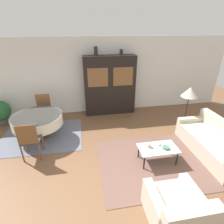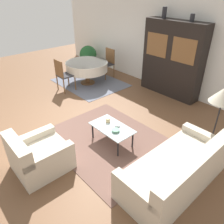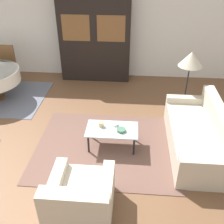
{
  "view_description": "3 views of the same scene",
  "coord_description": "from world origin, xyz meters",
  "px_view_note": "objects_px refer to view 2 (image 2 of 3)",
  "views": [
    {
      "loc": [
        -0.5,
        -2.66,
        2.93
      ],
      "look_at": [
        0.2,
        1.4,
        0.95
      ],
      "focal_mm": 28.0,
      "sensor_mm": 36.0,
      "label": 1
    },
    {
      "loc": [
        3.9,
        -2.02,
        2.91
      ],
      "look_at": [
        1.14,
        0.44,
        0.75
      ],
      "focal_mm": 35.0,
      "sensor_mm": 36.0,
      "label": 2
    },
    {
      "loc": [
        1.44,
        -3.3,
        3.15
      ],
      "look_at": [
        1.14,
        0.44,
        0.75
      ],
      "focal_mm": 42.0,
      "sensor_mm": 36.0,
      "label": 3
    }
  ],
  "objects_px": {
    "bowl_small": "(118,125)",
    "vase_tall": "(164,12)",
    "couch": "(178,171)",
    "dining_chair_far": "(108,61)",
    "coffee_table": "(112,129)",
    "armchair": "(38,156)",
    "dining_table": "(87,67)",
    "floor_lamp": "(224,97)",
    "bowl": "(116,131)",
    "cup": "(108,120)",
    "display_cabinet": "(172,60)",
    "vase_short": "(192,18)",
    "potted_plant": "(88,55)",
    "dining_chair_near": "(63,73)"
  },
  "relations": [
    {
      "from": "bowl_small",
      "to": "vase_tall",
      "type": "distance_m",
      "value": 3.56
    },
    {
      "from": "couch",
      "to": "dining_chair_far",
      "type": "distance_m",
      "value": 5.12
    },
    {
      "from": "bowl_small",
      "to": "coffee_table",
      "type": "bearing_deg",
      "value": -111.62
    },
    {
      "from": "armchair",
      "to": "dining_table",
      "type": "distance_m",
      "value": 4.04
    },
    {
      "from": "coffee_table",
      "to": "dining_table",
      "type": "height_order",
      "value": "dining_table"
    },
    {
      "from": "floor_lamp",
      "to": "vase_tall",
      "type": "xyz_separation_m",
      "value": [
        -2.61,
        1.57,
        1.07
      ]
    },
    {
      "from": "bowl",
      "to": "vase_tall",
      "type": "bearing_deg",
      "value": 113.63
    },
    {
      "from": "cup",
      "to": "bowl_small",
      "type": "height_order",
      "value": "cup"
    },
    {
      "from": "display_cabinet",
      "to": "vase_short",
      "type": "bearing_deg",
      "value": 0.13
    },
    {
      "from": "floor_lamp",
      "to": "bowl_small",
      "type": "distance_m",
      "value": 2.04
    },
    {
      "from": "couch",
      "to": "dining_table",
      "type": "height_order",
      "value": "couch"
    },
    {
      "from": "display_cabinet",
      "to": "bowl",
      "type": "height_order",
      "value": "display_cabinet"
    },
    {
      "from": "armchair",
      "to": "dining_chair_far",
      "type": "bearing_deg",
      "value": 124.23
    },
    {
      "from": "cup",
      "to": "coffee_table",
      "type": "bearing_deg",
      "value": -17.37
    },
    {
      "from": "coffee_table",
      "to": "bowl",
      "type": "bearing_deg",
      "value": -17.67
    },
    {
      "from": "dining_chair_far",
      "to": "armchair",
      "type": "bearing_deg",
      "value": 124.23
    },
    {
      "from": "couch",
      "to": "cup",
      "type": "distance_m",
      "value": 1.75
    },
    {
      "from": "couch",
      "to": "cup",
      "type": "relative_size",
      "value": 21.12
    },
    {
      "from": "bowl",
      "to": "potted_plant",
      "type": "distance_m",
      "value": 5.29
    },
    {
      "from": "armchair",
      "to": "bowl_small",
      "type": "bearing_deg",
      "value": 77.77
    },
    {
      "from": "coffee_table",
      "to": "vase_short",
      "type": "distance_m",
      "value": 3.47
    },
    {
      "from": "display_cabinet",
      "to": "coffee_table",
      "type": "bearing_deg",
      "value": -76.87
    },
    {
      "from": "dining_chair_far",
      "to": "floor_lamp",
      "type": "height_order",
      "value": "floor_lamp"
    },
    {
      "from": "armchair",
      "to": "dining_chair_near",
      "type": "xyz_separation_m",
      "value": [
        -2.67,
        2.11,
        0.28
      ]
    },
    {
      "from": "couch",
      "to": "bowl_small",
      "type": "height_order",
      "value": "couch"
    },
    {
      "from": "vase_short",
      "to": "floor_lamp",
      "type": "bearing_deg",
      "value": -41.77
    },
    {
      "from": "vase_short",
      "to": "potted_plant",
      "type": "bearing_deg",
      "value": -175.9
    },
    {
      "from": "armchair",
      "to": "dining_chair_near",
      "type": "relative_size",
      "value": 0.93
    },
    {
      "from": "bowl",
      "to": "potted_plant",
      "type": "relative_size",
      "value": 0.19
    },
    {
      "from": "vase_short",
      "to": "cup",
      "type": "bearing_deg",
      "value": -88.41
    },
    {
      "from": "bowl_small",
      "to": "vase_short",
      "type": "distance_m",
      "value": 3.35
    },
    {
      "from": "potted_plant",
      "to": "armchair",
      "type": "bearing_deg",
      "value": -45.11
    },
    {
      "from": "dining_chair_far",
      "to": "vase_tall",
      "type": "height_order",
      "value": "vase_tall"
    },
    {
      "from": "bowl_small",
      "to": "vase_short",
      "type": "bearing_deg",
      "value": 96.66
    },
    {
      "from": "floor_lamp",
      "to": "bowl",
      "type": "distance_m",
      "value": 2.07
    },
    {
      "from": "cup",
      "to": "display_cabinet",
      "type": "bearing_deg",
      "value": 99.52
    },
    {
      "from": "bowl",
      "to": "bowl_small",
      "type": "height_order",
      "value": "bowl"
    },
    {
      "from": "dining_table",
      "to": "dining_chair_far",
      "type": "bearing_deg",
      "value": 90.0
    },
    {
      "from": "coffee_table",
      "to": "display_cabinet",
      "type": "relative_size",
      "value": 0.44
    },
    {
      "from": "display_cabinet",
      "to": "cup",
      "type": "distance_m",
      "value": 2.97
    },
    {
      "from": "couch",
      "to": "cup",
      "type": "xyz_separation_m",
      "value": [
        -1.75,
        0.0,
        0.15
      ]
    },
    {
      "from": "dining_table",
      "to": "potted_plant",
      "type": "relative_size",
      "value": 1.66
    },
    {
      "from": "coffee_table",
      "to": "display_cabinet",
      "type": "xyz_separation_m",
      "value": [
        -0.68,
        2.92,
        0.71
      ]
    },
    {
      "from": "vase_tall",
      "to": "potted_plant",
      "type": "distance_m",
      "value": 3.73
    },
    {
      "from": "floor_lamp",
      "to": "bowl_small",
      "type": "xyz_separation_m",
      "value": [
        -1.43,
        -1.24,
        -0.77
      ]
    },
    {
      "from": "bowl",
      "to": "couch",
      "type": "bearing_deg",
      "value": 4.62
    },
    {
      "from": "armchair",
      "to": "dining_chair_far",
      "type": "distance_m",
      "value": 4.76
    },
    {
      "from": "armchair",
      "to": "floor_lamp",
      "type": "bearing_deg",
      "value": 57.89
    },
    {
      "from": "cup",
      "to": "vase_short",
      "type": "xyz_separation_m",
      "value": [
        -0.08,
        2.86,
        1.77
      ]
    },
    {
      "from": "dining_table",
      "to": "dining_chair_far",
      "type": "xyz_separation_m",
      "value": [
        0.0,
        0.91,
        -0.02
      ]
    }
  ]
}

